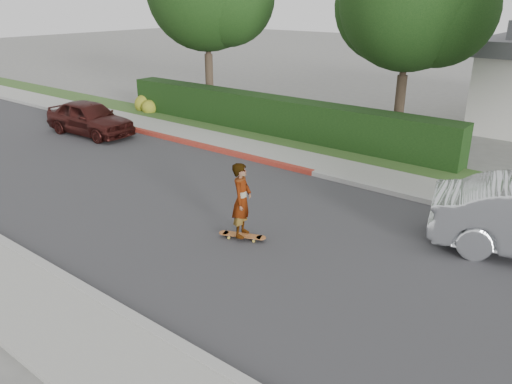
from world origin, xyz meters
TOP-DOWN VIEW (x-y plane):
  - ground at (0.00, 0.00)m, footprint 120.00×120.00m
  - road at (0.00, 0.00)m, footprint 60.00×8.00m
  - curb_near at (0.00, -4.10)m, footprint 60.00×0.20m
  - sidewalk_near at (0.00, -5.00)m, footprint 60.00×1.60m
  - curb_far at (0.00, 4.10)m, footprint 60.00×0.20m
  - curb_red_section at (-5.00, 4.10)m, footprint 12.00×0.21m
  - sidewalk_far at (0.00, 5.00)m, footprint 60.00×1.60m
  - planting_strip at (0.00, 6.60)m, footprint 60.00×1.60m
  - hedge at (-3.00, 7.20)m, footprint 15.00×1.00m
  - flowering_shrub at (-10.01, 6.74)m, footprint 1.40×1.00m
  - tree_center at (1.49, 9.19)m, footprint 5.66×4.84m
  - skateboard at (2.06, -0.57)m, footprint 1.10×0.62m
  - skateboarder at (2.06, -0.57)m, footprint 0.60×0.73m
  - car_maroon at (-8.52, 2.72)m, footprint 4.04×1.81m

SIDE VIEW (x-z plane):
  - ground at x=0.00m, z-range 0.00..0.00m
  - road at x=0.00m, z-range 0.00..0.01m
  - planting_strip at x=0.00m, z-range 0.00..0.10m
  - sidewalk_near at x=0.00m, z-range 0.00..0.12m
  - sidewalk_far at x=0.00m, z-range 0.00..0.12m
  - curb_near at x=0.00m, z-range 0.00..0.15m
  - curb_far at x=0.00m, z-range 0.00..0.15m
  - curb_red_section at x=-5.00m, z-range 0.00..0.15m
  - skateboard at x=2.06m, z-range 0.05..0.15m
  - flowering_shrub at x=-10.01m, z-range -0.12..0.78m
  - car_maroon at x=-8.52m, z-range 0.00..1.35m
  - hedge at x=-3.00m, z-range 0.00..1.50m
  - skateboarder at x=2.06m, z-range 0.11..1.82m
  - tree_center at x=1.49m, z-range 1.18..8.62m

